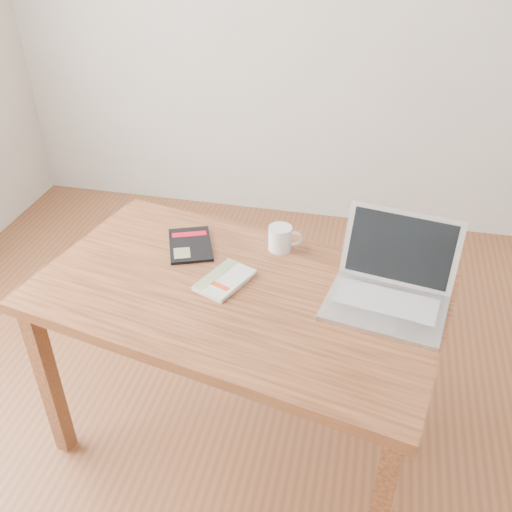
% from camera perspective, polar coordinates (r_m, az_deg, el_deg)
% --- Properties ---
extents(room, '(4.04, 4.04, 2.70)m').
position_cam_1_polar(room, '(1.43, -0.78, 11.86)').
color(room, brown).
rests_on(room, ground).
extents(desk, '(1.46, 1.01, 0.75)m').
position_cam_1_polar(desk, '(1.94, -1.84, -5.42)').
color(desk, brown).
rests_on(desk, ground).
extents(white_guidebook, '(0.19, 0.23, 0.02)m').
position_cam_1_polar(white_guidebook, '(1.91, -3.13, -2.43)').
color(white_guidebook, silver).
rests_on(white_guidebook, desk).
extents(black_guidebook, '(0.22, 0.27, 0.01)m').
position_cam_1_polar(black_guidebook, '(2.11, -6.59, 1.14)').
color(black_guidebook, black).
rests_on(black_guidebook, desk).
extents(laptop, '(0.42, 0.40, 0.25)m').
position_cam_1_polar(laptop, '(1.86, 13.28, -2.99)').
color(laptop, silver).
rests_on(laptop, desk).
extents(coffee_mug, '(0.12, 0.09, 0.09)m').
position_cam_1_polar(coffee_mug, '(2.06, 2.51, 1.83)').
color(coffee_mug, white).
rests_on(coffee_mug, desk).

